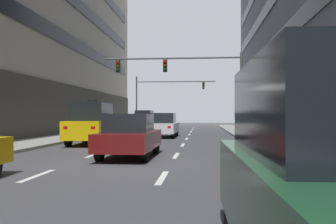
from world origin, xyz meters
name	(u,v)px	position (x,y,z in m)	size (l,w,h in m)	color
ground_plane	(124,162)	(0.00, 0.00, 0.00)	(120.00, 120.00, 0.00)	#424247
sidewalk_right	(323,162)	(6.54, 0.00, 0.07)	(3.23, 80.00, 0.14)	gray
lane_stripe_l1_s3	(38,176)	(-1.64, -3.00, 0.00)	(0.16, 2.00, 0.01)	silver
lane_stripe_l1_s4	(94,155)	(-1.64, 2.00, 0.00)	(0.16, 2.00, 0.01)	silver
lane_stripe_l1_s5	(121,144)	(-1.64, 7.00, 0.00)	(0.16, 2.00, 0.01)	silver
lane_stripe_l1_s6	(138,138)	(-1.64, 12.00, 0.00)	(0.16, 2.00, 0.01)	silver
lane_stripe_l1_s7	(149,134)	(-1.64, 17.00, 0.00)	(0.16, 2.00, 0.01)	silver
lane_stripe_l1_s8	(156,132)	(-1.64, 22.00, 0.00)	(0.16, 2.00, 0.01)	silver
lane_stripe_l1_s9	(162,129)	(-1.64, 27.00, 0.00)	(0.16, 2.00, 0.01)	silver
lane_stripe_l1_s10	(167,128)	(-1.64, 32.00, 0.00)	(0.16, 2.00, 0.01)	silver
lane_stripe_l2_s3	(162,178)	(1.64, -3.00, 0.00)	(0.16, 2.00, 0.01)	silver
lane_stripe_l2_s4	(176,155)	(1.64, 2.00, 0.00)	(0.16, 2.00, 0.01)	silver
lane_stripe_l2_s5	(183,145)	(1.64, 7.00, 0.00)	(0.16, 2.00, 0.01)	silver
lane_stripe_l2_s6	(187,139)	(1.64, 12.00, 0.00)	(0.16, 2.00, 0.01)	silver
lane_stripe_l2_s7	(189,135)	(1.64, 17.00, 0.00)	(0.16, 2.00, 0.01)	silver
lane_stripe_l2_s8	(191,132)	(1.64, 22.00, 0.00)	(0.16, 2.00, 0.01)	silver
lane_stripe_l2_s9	(192,130)	(1.64, 27.00, 0.00)	(0.16, 2.00, 0.01)	silver
lane_stripe_l2_s10	(193,128)	(1.64, 32.00, 0.00)	(0.16, 2.00, 0.01)	silver
car_driving_0	(129,124)	(-3.25, 16.97, 0.82)	(1.93, 4.46, 1.66)	black
taxi_driving_1	(92,124)	(-3.23, 6.98, 1.10)	(2.04, 4.62, 2.40)	black
car_driving_2	(163,125)	(-0.08, 13.46, 0.84)	(1.99, 4.60, 1.71)	black
car_driving_3	(144,120)	(-3.21, 24.78, 1.01)	(1.83, 4.23, 2.03)	black
car_driving_4	(130,136)	(-0.04, 1.27, 0.80)	(1.87, 4.37, 1.63)	black
traffic_signal_0	(190,75)	(1.82, 12.89, 4.34)	(9.56, 0.35, 5.69)	#4C4C51
traffic_signal_1	(161,92)	(-2.27, 31.91, 4.35)	(9.70, 0.34, 6.15)	#4C4C51
pedestrian_0	(268,123)	(6.20, 7.99, 1.13)	(0.33, 0.49, 1.71)	#383D59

